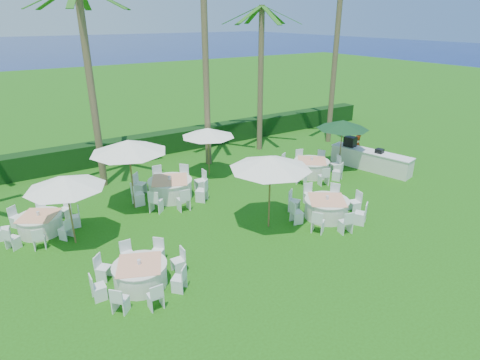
% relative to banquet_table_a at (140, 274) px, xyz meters
% --- Properties ---
extents(ground, '(120.00, 120.00, 0.00)m').
position_rel_banquet_table_a_xyz_m(ground, '(3.98, -0.42, -0.38)').
color(ground, '#20560E').
rests_on(ground, ground).
extents(hedge, '(34.00, 1.00, 1.20)m').
position_rel_banquet_table_a_xyz_m(hedge, '(3.98, 11.58, 0.22)').
color(hedge, black).
rests_on(hedge, ground).
extents(ocean, '(260.00, 260.00, 0.00)m').
position_rel_banquet_table_a_xyz_m(ocean, '(3.98, 101.58, -0.38)').
color(ocean, '#081352').
rests_on(ocean, ground).
extents(banquet_table_a, '(2.84, 2.84, 0.87)m').
position_rel_banquet_table_a_xyz_m(banquet_table_a, '(0.00, 0.00, 0.00)').
color(banquet_table_a, silver).
rests_on(banquet_table_a, ground).
extents(banquet_table_c, '(3.11, 3.11, 0.94)m').
position_rel_banquet_table_a_xyz_m(banquet_table_c, '(7.82, 0.25, 0.03)').
color(banquet_table_c, silver).
rests_on(banquet_table_c, ground).
extents(banquet_table_d, '(2.82, 2.82, 0.86)m').
position_rel_banquet_table_a_xyz_m(banquet_table_d, '(-2.07, 5.07, -0.01)').
color(banquet_table_d, silver).
rests_on(banquet_table_d, ground).
extents(banquet_table_e, '(3.42, 3.42, 1.03)m').
position_rel_banquet_table_a_xyz_m(banquet_table_e, '(3.29, 5.38, 0.07)').
color(banquet_table_e, silver).
rests_on(banquet_table_e, ground).
extents(banquet_table_f, '(3.11, 3.11, 0.95)m').
position_rel_banquet_table_a_xyz_m(banquet_table_f, '(10.44, 4.07, 0.04)').
color(banquet_table_f, silver).
rests_on(banquet_table_f, ground).
extents(umbrella_a, '(2.67, 2.67, 2.58)m').
position_rel_banquet_table_a_xyz_m(umbrella_a, '(-1.16, 3.60, 1.97)').
color(umbrella_a, brown).
rests_on(umbrella_a, ground).
extents(umbrella_b, '(3.05, 3.05, 2.89)m').
position_rel_banquet_table_a_xyz_m(umbrella_b, '(5.40, 0.86, 2.26)').
color(umbrella_b, brown).
rests_on(umbrella_b, ground).
extents(umbrella_c, '(3.10, 3.10, 2.97)m').
position_rel_banquet_table_a_xyz_m(umbrella_c, '(1.59, 5.27, 2.34)').
color(umbrella_c, brown).
rests_on(umbrella_c, ground).
extents(umbrella_d, '(2.65, 2.65, 2.46)m').
position_rel_banquet_table_a_xyz_m(umbrella_d, '(6.06, 6.89, 1.86)').
color(umbrella_d, brown).
rests_on(umbrella_d, ground).
extents(umbrella_green, '(2.69, 2.69, 2.61)m').
position_rel_banquet_table_a_xyz_m(umbrella_green, '(12.39, 4.05, 2.00)').
color(umbrella_green, brown).
rests_on(umbrella_green, ground).
extents(buffet_table, '(1.94, 4.38, 1.52)m').
position_rel_banquet_table_a_xyz_m(buffet_table, '(13.64, 3.09, 0.15)').
color(buffet_table, silver).
rests_on(buffet_table, ground).
extents(staff_person, '(0.67, 0.52, 1.65)m').
position_rel_banquet_table_a_xyz_m(staff_person, '(14.47, 4.76, 0.45)').
color(staff_person, gray).
rests_on(staff_person, ground).
extents(palm_b, '(4.39, 4.19, 8.78)m').
position_rel_banquet_table_a_xyz_m(palm_b, '(1.17, 8.45, 4.47)').
color(palm_b, brown).
rests_on(palm_b, ground).
extents(palm_c, '(4.35, 4.28, 11.53)m').
position_rel_banquet_table_a_xyz_m(palm_c, '(6.86, 8.43, 5.87)').
color(palm_c, brown).
rests_on(palm_c, ground).
extents(palm_d, '(4.24, 4.37, 8.11)m').
position_rel_banquet_table_a_xyz_m(palm_d, '(10.71, 9.05, 4.12)').
color(palm_d, brown).
rests_on(palm_d, ground).
extents(palm_e, '(4.27, 4.36, 9.87)m').
position_rel_banquet_table_a_xyz_m(palm_e, '(15.39, 7.97, 5.02)').
color(palm_e, brown).
rests_on(palm_e, ground).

